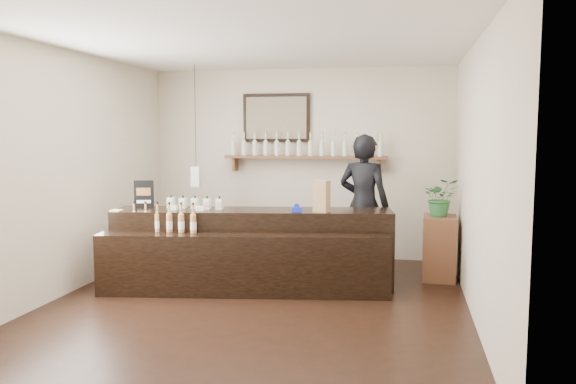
{
  "coord_description": "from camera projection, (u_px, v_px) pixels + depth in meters",
  "views": [
    {
      "loc": [
        1.55,
        -5.78,
        1.85
      ],
      "look_at": [
        0.2,
        0.7,
        1.16
      ],
      "focal_mm": 35.0,
      "sensor_mm": 36.0,
      "label": 1
    }
  ],
  "objects": [
    {
      "name": "ground",
      "position": [
        257.0,
        303.0,
        6.13
      ],
      "size": [
        5.0,
        5.0,
        0.0
      ],
      "primitive_type": "plane",
      "color": "black",
      "rests_on": "ground"
    },
    {
      "name": "room_shell",
      "position": [
        256.0,
        147.0,
        5.95
      ],
      "size": [
        5.0,
        5.0,
        5.0
      ],
      "color": "beige",
      "rests_on": "ground"
    },
    {
      "name": "back_wall_decor",
      "position": [
        289.0,
        140.0,
        8.29
      ],
      "size": [
        2.66,
        0.96,
        1.69
      ],
      "color": "brown",
      "rests_on": "ground"
    },
    {
      "name": "counter",
      "position": [
        250.0,
        252.0,
        6.7
      ],
      "size": [
        3.39,
        1.42,
        1.09
      ],
      "color": "black",
      "rests_on": "ground"
    },
    {
      "name": "promo_sign",
      "position": [
        144.0,
        194.0,
        6.97
      ],
      "size": [
        0.24,
        0.08,
        0.34
      ],
      "color": "black",
      "rests_on": "counter"
    },
    {
      "name": "paper_bag",
      "position": [
        322.0,
        196.0,
        6.54
      ],
      "size": [
        0.2,
        0.18,
        0.37
      ],
      "color": "#946B47",
      "rests_on": "counter"
    },
    {
      "name": "tape_dispenser",
      "position": [
        297.0,
        209.0,
        6.55
      ],
      "size": [
        0.13,
        0.07,
        0.1
      ],
      "color": "#1C2DC5",
      "rests_on": "counter"
    },
    {
      "name": "side_cabinet",
      "position": [
        439.0,
        248.0,
        7.13
      ],
      "size": [
        0.43,
        0.57,
        0.81
      ],
      "color": "brown",
      "rests_on": "ground"
    },
    {
      "name": "potted_plant",
      "position": [
        441.0,
        197.0,
        7.06
      ],
      "size": [
        0.48,
        0.43,
        0.48
      ],
      "primitive_type": "imported",
      "rotation": [
        0.0,
        0.0,
        0.15
      ],
      "color": "#2B6C34",
      "rests_on": "side_cabinet"
    },
    {
      "name": "shopkeeper",
      "position": [
        364.0,
        196.0,
        7.32
      ],
      "size": [
        0.87,
        0.69,
        2.08
      ],
      "primitive_type": "imported",
      "rotation": [
        0.0,
        0.0,
        2.86
      ],
      "color": "black",
      "rests_on": "ground"
    }
  ]
}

